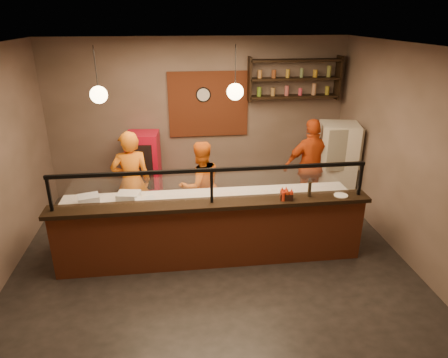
{
  "coord_description": "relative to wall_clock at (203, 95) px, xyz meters",
  "views": [
    {
      "loc": [
        -0.46,
        -5.49,
        3.58
      ],
      "look_at": [
        0.25,
        0.3,
        1.16
      ],
      "focal_mm": 32.0,
      "sensor_mm": 36.0,
      "label": 1
    }
  ],
  "objects": [
    {
      "name": "floor",
      "position": [
        -0.1,
        -2.46,
        -2.1
      ],
      "size": [
        6.0,
        6.0,
        0.0
      ],
      "primitive_type": "plane",
      "color": "black",
      "rests_on": "ground"
    },
    {
      "name": "ceiling",
      "position": [
        -0.1,
        -2.46,
        1.1
      ],
      "size": [
        6.0,
        6.0,
        0.0
      ],
      "primitive_type": "plane",
      "rotation": [
        3.14,
        0.0,
        0.0
      ],
      "color": "#322A27",
      "rests_on": "wall_back"
    },
    {
      "name": "wall_back",
      "position": [
        -0.1,
        0.04,
        -0.5
      ],
      "size": [
        6.0,
        0.0,
        6.0
      ],
      "primitive_type": "plane",
      "rotation": [
        1.57,
        0.0,
        0.0
      ],
      "color": "#7C655B",
      "rests_on": "floor"
    },
    {
      "name": "wall_right",
      "position": [
        2.9,
        -2.46,
        -0.5
      ],
      "size": [
        0.0,
        5.0,
        5.0
      ],
      "primitive_type": "plane",
      "rotation": [
        1.57,
        0.0,
        -1.57
      ],
      "color": "#7C655B",
      "rests_on": "floor"
    },
    {
      "name": "wall_front",
      "position": [
        -0.1,
        -4.96,
        -0.5
      ],
      "size": [
        6.0,
        0.0,
        6.0
      ],
      "primitive_type": "plane",
      "rotation": [
        -1.57,
        0.0,
        0.0
      ],
      "color": "#7C655B",
      "rests_on": "floor"
    },
    {
      "name": "brick_patch",
      "position": [
        0.1,
        0.01,
        -0.2
      ],
      "size": [
        1.6,
        0.04,
        1.3
      ],
      "primitive_type": "cube",
      "color": "brown",
      "rests_on": "wall_back"
    },
    {
      "name": "service_counter",
      "position": [
        -0.1,
        -2.76,
        -1.6
      ],
      "size": [
        4.6,
        0.25,
        1.0
      ],
      "primitive_type": "cube",
      "color": "brown",
      "rests_on": "floor"
    },
    {
      "name": "counter_ledge",
      "position": [
        -0.1,
        -2.76,
        -1.07
      ],
      "size": [
        4.7,
        0.37,
        0.06
      ],
      "primitive_type": "cube",
      "color": "black",
      "rests_on": "service_counter"
    },
    {
      "name": "worktop_cabinet",
      "position": [
        -0.1,
        -2.26,
        -1.68
      ],
      "size": [
        4.6,
        0.75,
        0.85
      ],
      "primitive_type": "cube",
      "color": "gray",
      "rests_on": "floor"
    },
    {
      "name": "worktop",
      "position": [
        -0.1,
        -2.26,
        -1.23
      ],
      "size": [
        4.6,
        0.75,
        0.05
      ],
      "primitive_type": "cube",
      "color": "white",
      "rests_on": "worktop_cabinet"
    },
    {
      "name": "sneeze_guard",
      "position": [
        -0.1,
        -2.76,
        -0.73
      ],
      "size": [
        4.5,
        0.05,
        0.52
      ],
      "color": "white",
      "rests_on": "counter_ledge"
    },
    {
      "name": "wall_shelving",
      "position": [
        1.8,
        -0.14,
        0.3
      ],
      "size": [
        1.84,
        0.28,
        0.85
      ],
      "color": "black",
      "rests_on": "wall_back"
    },
    {
      "name": "wall_clock",
      "position": [
        0.0,
        0.0,
        0.0
      ],
      "size": [
        0.3,
        0.04,
        0.3
      ],
      "primitive_type": "cylinder",
      "rotation": [
        1.57,
        0.0,
        0.0
      ],
      "color": "black",
      "rests_on": "wall_back"
    },
    {
      "name": "pendant_left",
      "position": [
        -1.6,
        -2.26,
        0.45
      ],
      "size": [
        0.24,
        0.24,
        0.77
      ],
      "color": "black",
      "rests_on": "ceiling"
    },
    {
      "name": "pendant_right",
      "position": [
        0.3,
        -2.26,
        0.45
      ],
      "size": [
        0.24,
        0.24,
        0.77
      ],
      "color": "black",
      "rests_on": "ceiling"
    },
    {
      "name": "cook_left",
      "position": [
        -1.37,
        -1.49,
        -1.19
      ],
      "size": [
        0.72,
        0.53,
        1.81
      ],
      "primitive_type": "imported",
      "rotation": [
        0.0,
        0.0,
        3.3
      ],
      "color": "orange",
      "rests_on": "floor"
    },
    {
      "name": "cook_mid",
      "position": [
        -0.19,
        -1.55,
        -1.3
      ],
      "size": [
        0.94,
        0.84,
        1.61
      ],
      "primitive_type": "imported",
      "rotation": [
        0.0,
        0.0,
        3.5
      ],
      "color": "orange",
      "rests_on": "floor"
    },
    {
      "name": "cook_right",
      "position": [
        1.95,
        -1.11,
        -1.19
      ],
      "size": [
        1.08,
        0.48,
        1.82
      ],
      "primitive_type": "imported",
      "rotation": [
        0.0,
        0.0,
        3.18
      ],
      "color": "#CD4613",
      "rests_on": "floor"
    },
    {
      "name": "fridge",
      "position": [
        2.5,
        -0.97,
        -1.26
      ],
      "size": [
        0.83,
        0.79,
        1.68
      ],
      "primitive_type": "cube",
      "rotation": [
        0.0,
        0.0,
        -0.23
      ],
      "color": "beige",
      "rests_on": "floor"
    },
    {
      "name": "red_cooler",
      "position": [
        -1.23,
        -0.31,
        -1.38
      ],
      "size": [
        0.66,
        0.61,
        1.44
      ],
      "primitive_type": "cube",
      "rotation": [
        0.0,
        0.0,
        -0.08
      ],
      "color": "red",
      "rests_on": "floor"
    },
    {
      "name": "pizza_dough",
      "position": [
        0.21,
        -2.34,
        -1.19
      ],
      "size": [
        0.6,
        0.6,
        0.01
      ],
      "primitive_type": "cylinder",
      "rotation": [
        0.0,
        0.0,
        0.29
      ],
      "color": "beige",
      "rests_on": "worktop"
    },
    {
      "name": "prep_tub_a",
      "position": [
        -1.93,
        -2.29,
        -1.12
      ],
      "size": [
        0.36,
        0.32,
        0.15
      ],
      "primitive_type": "cube",
      "rotation": [
        0.0,
        0.0,
        0.27
      ],
      "color": "silver",
      "rests_on": "worktop"
    },
    {
      "name": "prep_tub_b",
      "position": [
        -1.33,
        -2.29,
        -1.12
      ],
      "size": [
        0.37,
        0.31,
        0.17
      ],
      "primitive_type": "cube",
      "rotation": [
        0.0,
        0.0,
        -0.16
      ],
      "color": "silver",
      "rests_on": "worktop"
    },
    {
      "name": "prep_tub_c",
      "position": [
        -1.06,
        -2.52,
        -1.12
      ],
      "size": [
        0.34,
        0.29,
        0.15
      ],
      "primitive_type": "cube",
      "rotation": [
        0.0,
        0.0,
        0.17
      ],
      "color": "white",
      "rests_on": "worktop"
    },
    {
      "name": "rolling_pin",
      "position": [
        -1.28,
        -2.31,
        -1.17
      ],
      "size": [
        0.35,
        0.27,
        0.06
      ],
      "primitive_type": "cylinder",
      "rotation": [
        0.0,
        1.57,
        0.61
      ],
      "color": "gold",
      "rests_on": "worktop"
    },
    {
      "name": "condiment_caddy",
      "position": [
        1.0,
        -2.79,
        -0.99
      ],
      "size": [
        0.2,
        0.17,
        0.1
      ],
      "primitive_type": "cube",
      "rotation": [
        0.0,
        0.0,
        -0.21
      ],
      "color": "black",
      "rests_on": "counter_ledge"
    },
    {
      "name": "pepper_mill",
      "position": [
        1.36,
        -2.73,
        -0.93
      ],
      "size": [
        0.06,
        0.06,
        0.22
      ],
      "primitive_type": "cylinder",
      "rotation": [
        0.0,
        0.0,
        0.26
      ],
      "color": "black",
      "rests_on": "counter_ledge"
    },
    {
      "name": "small_plate",
      "position": [
        1.84,
        -2.78,
        -1.03
      ],
      "size": [
        0.27,
        0.27,
        0.01
      ],
      "primitive_type": "cylinder",
      "rotation": [
        0.0,
        0.0,
        -0.42
      ],
      "color": "white",
      "rests_on": "counter_ledge"
    }
  ]
}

